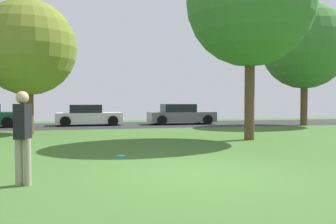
{
  "coord_description": "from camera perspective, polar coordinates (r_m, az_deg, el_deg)",
  "views": [
    {
      "loc": [
        -2.4,
        -7.36,
        1.59
      ],
      "look_at": [
        0.0,
        2.43,
        1.27
      ],
      "focal_mm": 38.42,
      "sensor_mm": 36.0,
      "label": 1
    }
  ],
  "objects": [
    {
      "name": "parked_car_grey",
      "position": [
        24.34,
        2.01,
        -0.46
      ],
      "size": [
        4.45,
        2.1,
        1.36
      ],
      "color": "slate",
      "rests_on": "ground_plane"
    },
    {
      "name": "birch_tree_lone",
      "position": [
        24.96,
        20.86,
        9.75
      ],
      "size": [
        5.47,
        5.47,
        7.84
      ],
      "color": "brown",
      "rests_on": "ground_plane"
    },
    {
      "name": "road_strip",
      "position": [
        23.54,
        -7.9,
        -2.07
      ],
      "size": [
        44.0,
        6.4,
        0.01
      ],
      "primitive_type": "cube",
      "color": "#28282B",
      "rests_on": "ground_plane"
    },
    {
      "name": "person_catcher",
      "position": [
        7.24,
        -22.06,
        -3.1
      ],
      "size": [
        0.3,
        0.37,
        1.77
      ],
      "rotation": [
        0.0,
        0.0,
        -1.86
      ],
      "color": "gray",
      "rests_on": "ground_plane"
    },
    {
      "name": "frisbee_disc",
      "position": [
        10.38,
        -7.44,
        -6.94
      ],
      "size": [
        0.27,
        0.27,
        0.03
      ],
      "primitive_type": "cylinder",
      "color": "#2DB2E0",
      "rests_on": "ground_plane"
    },
    {
      "name": "oak_tree_right",
      "position": [
        15.44,
        12.91,
        16.55
      ],
      "size": [
        5.15,
        5.15,
        8.12
      ],
      "color": "brown",
      "rests_on": "ground_plane"
    },
    {
      "name": "ground_plane",
      "position": [
        7.9,
        4.27,
        -9.8
      ],
      "size": [
        44.0,
        44.0,
        0.0
      ],
      "primitive_type": "plane",
      "color": "#3D6628"
    },
    {
      "name": "parked_car_white",
      "position": [
        23.62,
        -12.52,
        -0.6
      ],
      "size": [
        4.12,
        2.0,
        1.33
      ],
      "color": "white",
      "rests_on": "ground_plane"
    },
    {
      "name": "maple_tree_near",
      "position": [
        18.61,
        -21.31,
        9.48
      ],
      "size": [
        4.54,
        4.54,
        6.4
      ],
      "color": "brown",
      "rests_on": "ground_plane"
    }
  ]
}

